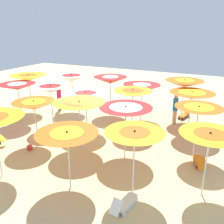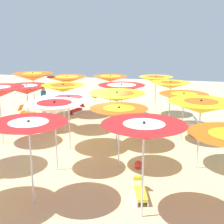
% 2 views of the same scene
% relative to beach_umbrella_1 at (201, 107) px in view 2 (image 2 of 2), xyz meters
% --- Properties ---
extents(ground, '(41.26, 41.26, 0.04)m').
position_rel_beach_umbrella_1_xyz_m(ground, '(4.17, -1.32, -2.23)').
color(ground, beige).
extents(beach_umbrella_1, '(2.21, 2.21, 2.47)m').
position_rel_beach_umbrella_1_xyz_m(beach_umbrella_1, '(0.00, 0.00, 0.00)').
color(beach_umbrella_1, silver).
rests_on(beach_umbrella_1, ground).
extents(beach_umbrella_2, '(2.10, 2.10, 2.19)m').
position_rel_beach_umbrella_1_xyz_m(beach_umbrella_2, '(0.58, -2.77, -0.26)').
color(beach_umbrella_2, silver).
rests_on(beach_umbrella_2, ground).
extents(beach_umbrella_3, '(1.93, 1.93, 2.36)m').
position_rel_beach_umbrella_1_xyz_m(beach_umbrella_3, '(1.25, -4.89, -0.07)').
color(beach_umbrella_3, silver).
rests_on(beach_umbrella_3, ground).
extents(beach_umbrella_4, '(1.92, 1.92, 2.34)m').
position_rel_beach_umbrella_1_xyz_m(beach_umbrella_4, '(2.20, -7.05, -0.11)').
color(beach_umbrella_4, silver).
rests_on(beach_umbrella_4, ground).
extents(beach_umbrella_5, '(2.07, 2.07, 2.56)m').
position_rel_beach_umbrella_1_xyz_m(beach_umbrella_5, '(1.45, 3.40, 0.09)').
color(beach_umbrella_5, silver).
rests_on(beach_umbrella_5, ground).
extents(beach_umbrella_6, '(1.98, 1.98, 2.23)m').
position_rel_beach_umbrella_1_xyz_m(beach_umbrella_6, '(2.68, 0.60, -0.23)').
color(beach_umbrella_6, silver).
rests_on(beach_umbrella_6, ground).
extents(beach_umbrella_7, '(2.29, 2.29, 2.34)m').
position_rel_beach_umbrella_1_xyz_m(beach_umbrella_7, '(3.23, -1.53, -0.10)').
color(beach_umbrella_7, silver).
rests_on(beach_umbrella_7, ground).
extents(beach_umbrella_8, '(2.24, 2.24, 2.33)m').
position_rel_beach_umbrella_1_xyz_m(beach_umbrella_8, '(3.48, -3.66, -0.11)').
color(beach_umbrella_8, silver).
rests_on(beach_umbrella_8, ground).
extents(beach_umbrella_9, '(1.97, 1.97, 2.36)m').
position_rel_beach_umbrella_1_xyz_m(beach_umbrella_9, '(4.71, -6.41, -0.06)').
color(beach_umbrella_9, silver).
rests_on(beach_umbrella_9, ground).
extents(beach_umbrella_10, '(2.06, 2.06, 2.41)m').
position_rel_beach_umbrella_1_xyz_m(beach_umbrella_10, '(4.45, 3.47, -0.03)').
color(beach_umbrella_10, silver).
rests_on(beach_umbrella_10, ground).
extents(beach_umbrella_11, '(1.91, 1.91, 2.46)m').
position_rel_beach_umbrella_1_xyz_m(beach_umbrella_11, '(4.70, 1.29, 0.00)').
color(beach_umbrella_11, silver).
rests_on(beach_umbrella_11, ground).
extents(beach_umbrella_12, '(2.30, 2.30, 2.23)m').
position_rel_beach_umbrella_1_xyz_m(beach_umbrella_12, '(5.02, -0.75, -0.23)').
color(beach_umbrella_12, silver).
rests_on(beach_umbrella_12, ground).
extents(beach_umbrella_13, '(2.04, 2.04, 2.34)m').
position_rel_beach_umbrella_1_xyz_m(beach_umbrella_13, '(6.16, -2.95, -0.09)').
color(beach_umbrella_13, silver).
rests_on(beach_umbrella_13, ground).
extents(beach_umbrella_14, '(2.26, 2.26, 2.34)m').
position_rel_beach_umbrella_1_xyz_m(beach_umbrella_14, '(7.10, -5.79, -0.10)').
color(beach_umbrella_14, silver).
rests_on(beach_umbrella_14, ground).
extents(beach_umbrella_18, '(2.21, 2.21, 2.26)m').
position_rel_beach_umbrella_1_xyz_m(beach_umbrella_18, '(7.99, -2.81, -0.22)').
color(beach_umbrella_18, silver).
rests_on(beach_umbrella_18, ground).
extents(beach_umbrella_19, '(2.23, 2.23, 2.56)m').
position_rel_beach_umbrella_1_xyz_m(beach_umbrella_19, '(8.85, -5.10, 0.08)').
color(beach_umbrella_19, silver).
rests_on(beach_umbrella_19, ground).
extents(lounger_0, '(1.16, 0.59, 0.61)m').
position_rel_beach_umbrella_1_xyz_m(lounger_0, '(9.43, -5.21, -2.01)').
color(lounger_0, '#333338').
rests_on(lounger_0, ground).
extents(lounger_1, '(1.29, 0.63, 0.60)m').
position_rel_beach_umbrella_1_xyz_m(lounger_1, '(4.01, -6.73, -2.00)').
color(lounger_1, olive).
rests_on(lounger_1, ground).
extents(lounger_2, '(0.65, 1.31, 0.64)m').
position_rel_beach_umbrella_1_xyz_m(lounger_2, '(6.84, -6.49, -2.01)').
color(lounger_2, silver).
rests_on(lounger_2, ground).
extents(lounger_3, '(0.62, 1.23, 0.54)m').
position_rel_beach_umbrella_1_xyz_m(lounger_3, '(1.62, 2.48, -2.02)').
color(lounger_3, silver).
rests_on(lounger_3, ground).
extents(lounger_4, '(1.27, 0.51, 0.64)m').
position_rel_beach_umbrella_1_xyz_m(lounger_4, '(0.40, -4.95, -2.01)').
color(lounger_4, silver).
rests_on(lounger_4, ground).
extents(beachgoer_0, '(0.30, 0.30, 1.79)m').
position_rel_beach_umbrella_1_xyz_m(beachgoer_0, '(8.14, -4.84, -1.27)').
color(beachgoer_0, '#D8A87F').
rests_on(beachgoer_0, ground).
extents(beach_ball, '(0.29, 0.29, 0.29)m').
position_rel_beach_umbrella_1_xyz_m(beach_ball, '(1.99, 0.50, -2.07)').
color(beach_ball, red).
rests_on(beach_ball, ground).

